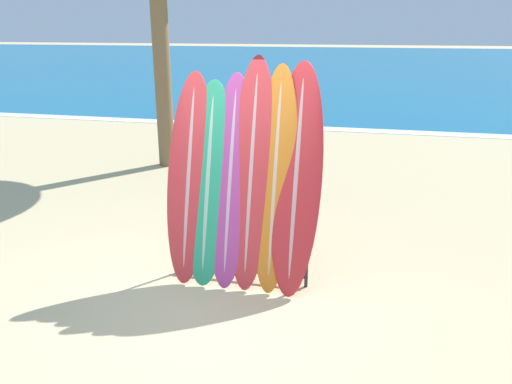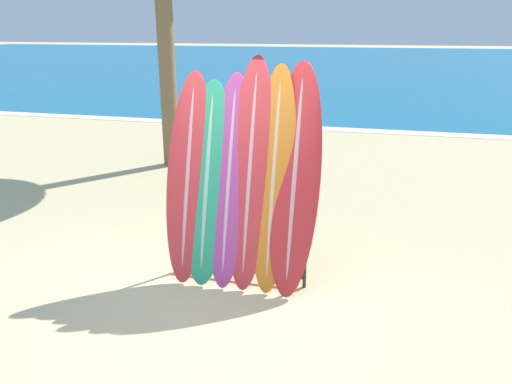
% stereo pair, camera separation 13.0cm
% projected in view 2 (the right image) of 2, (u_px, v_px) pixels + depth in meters
% --- Properties ---
extents(ground_plane, '(160.00, 160.00, 0.00)m').
position_uv_depth(ground_plane, '(205.00, 307.00, 5.33)').
color(ground_plane, '#CCB789').
extents(ocean_water, '(120.00, 60.00, 0.01)m').
position_uv_depth(ocean_water, '(367.00, 62.00, 41.45)').
color(ocean_water, '#146693').
rests_on(ocean_water, ground_plane).
extents(surfboard_rack, '(1.59, 0.04, 0.81)m').
position_uv_depth(surfboard_rack, '(239.00, 245.00, 5.77)').
color(surfboard_rack, '#28282D').
rests_on(surfboard_rack, ground_plane).
extents(surfboard_slot_0, '(0.53, 0.77, 2.38)m').
position_uv_depth(surfboard_slot_0, '(189.00, 177.00, 5.75)').
color(surfboard_slot_0, red).
rests_on(surfboard_slot_0, ground_plane).
extents(surfboard_slot_1, '(0.57, 0.75, 2.29)m').
position_uv_depth(surfboard_slot_1, '(207.00, 183.00, 5.70)').
color(surfboard_slot_1, '#289E70').
rests_on(surfboard_slot_1, ground_plane).
extents(surfboard_slot_2, '(0.49, 0.78, 2.37)m').
position_uv_depth(surfboard_slot_2, '(229.00, 181.00, 5.64)').
color(surfboard_slot_2, '#B23D8E').
rests_on(surfboard_slot_2, ground_plane).
extents(surfboard_slot_3, '(0.51, 0.80, 2.56)m').
position_uv_depth(surfboard_slot_3, '(250.00, 174.00, 5.58)').
color(surfboard_slot_3, red).
rests_on(surfboard_slot_3, ground_plane).
extents(surfboard_slot_4, '(0.48, 0.78, 2.47)m').
position_uv_depth(surfboard_slot_4, '(274.00, 179.00, 5.52)').
color(surfboard_slot_4, orange).
rests_on(surfboard_slot_4, ground_plane).
extents(surfboard_slot_5, '(0.57, 0.90, 2.51)m').
position_uv_depth(surfboard_slot_5, '(295.00, 179.00, 5.47)').
color(surfboard_slot_5, red).
rests_on(surfboard_slot_5, ground_plane).
extents(person_near_water, '(0.28, 0.22, 1.67)m').
position_uv_depth(person_near_water, '(280.00, 122.00, 10.64)').
color(person_near_water, beige).
rests_on(person_near_water, ground_plane).
extents(person_mid_beach, '(0.26, 0.21, 1.51)m').
position_uv_depth(person_mid_beach, '(263.00, 135.00, 9.77)').
color(person_mid_beach, '#846047').
rests_on(person_mid_beach, ground_plane).
extents(person_far_left, '(0.27, 0.21, 1.58)m').
position_uv_depth(person_far_left, '(250.00, 115.00, 11.76)').
color(person_far_left, '#A87A5B').
rests_on(person_far_left, ground_plane).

